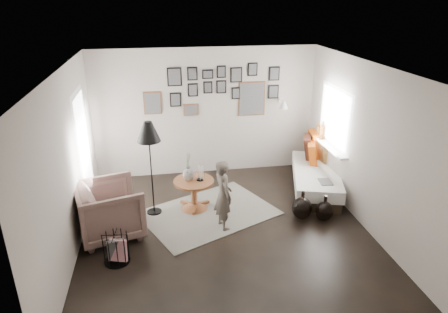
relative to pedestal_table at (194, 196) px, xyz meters
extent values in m
plane|color=black|center=(0.42, -0.83, -0.26)|extent=(4.80, 4.80, 0.00)
plane|color=#ACA297|center=(0.42, 1.57, 1.04)|extent=(4.50, 0.00, 4.50)
plane|color=#ACA297|center=(0.42, -3.23, 1.04)|extent=(4.50, 0.00, 4.50)
plane|color=#ACA297|center=(-1.83, -0.83, 1.04)|extent=(0.00, 4.80, 4.80)
plane|color=#ACA297|center=(2.67, -0.83, 1.04)|extent=(0.00, 4.80, 4.80)
plane|color=white|center=(0.42, -0.83, 2.34)|extent=(4.80, 4.80, 0.00)
plane|color=white|center=(-1.81, 0.37, 0.79)|extent=(0.00, 2.14, 2.14)
plane|color=white|center=(-1.81, 0.37, 0.79)|extent=(0.00, 1.88, 1.88)
plane|color=white|center=(-1.81, 0.37, 0.79)|extent=(0.00, 1.93, 1.93)
plane|color=white|center=(2.66, 0.37, 1.19)|extent=(0.00, 1.30, 1.30)
plane|color=white|center=(2.66, 0.37, 1.19)|extent=(0.00, 1.14, 1.14)
cube|color=white|center=(2.60, 0.37, 0.62)|extent=(0.15, 1.32, 0.04)
cylinder|color=#8C4C14|center=(2.60, 0.72, 0.78)|extent=(0.10, 0.10, 0.28)
cylinder|color=#8C4C14|center=(2.60, 0.89, 0.75)|extent=(0.08, 0.08, 0.22)
cube|color=brown|center=(-0.63, 1.55, 1.29)|extent=(0.35, 0.03, 0.45)
cube|color=black|center=(-0.63, 1.54, 1.29)|extent=(0.30, 0.01, 0.40)
cube|color=black|center=(-0.18, 1.55, 1.79)|extent=(0.28, 0.03, 0.36)
cube|color=black|center=(-0.18, 1.54, 1.79)|extent=(0.23, 0.01, 0.31)
cube|color=black|center=(-0.18, 1.55, 1.34)|extent=(0.22, 0.03, 0.28)
cube|color=black|center=(-0.18, 1.54, 1.34)|extent=(0.17, 0.01, 0.23)
cube|color=black|center=(0.17, 1.55, 1.84)|extent=(0.20, 0.03, 0.26)
cube|color=black|center=(0.17, 1.54, 1.84)|extent=(0.15, 0.01, 0.21)
cube|color=black|center=(0.17, 1.55, 1.52)|extent=(0.20, 0.03, 0.26)
cube|color=black|center=(0.17, 1.54, 1.52)|extent=(0.15, 0.01, 0.21)
cube|color=black|center=(0.47, 1.55, 1.82)|extent=(0.22, 0.03, 0.18)
cube|color=black|center=(0.47, 1.54, 1.82)|extent=(0.17, 0.01, 0.13)
cube|color=black|center=(0.47, 1.55, 1.56)|extent=(0.18, 0.03, 0.24)
cube|color=black|center=(0.47, 1.54, 1.56)|extent=(0.13, 0.01, 0.19)
cube|color=black|center=(0.74, 1.55, 1.86)|extent=(0.18, 0.03, 0.24)
cube|color=black|center=(0.74, 1.54, 1.86)|extent=(0.13, 0.01, 0.19)
cube|color=black|center=(0.74, 1.55, 1.56)|extent=(0.20, 0.03, 0.26)
cube|color=black|center=(0.74, 1.54, 1.56)|extent=(0.15, 0.01, 0.21)
cube|color=black|center=(1.04, 1.55, 1.79)|extent=(0.24, 0.03, 0.30)
cube|color=black|center=(1.04, 1.54, 1.79)|extent=(0.19, 0.01, 0.25)
cube|color=black|center=(1.04, 1.55, 1.42)|extent=(0.18, 0.03, 0.24)
cube|color=black|center=(1.04, 1.54, 1.42)|extent=(0.13, 0.01, 0.19)
cube|color=brown|center=(1.37, 1.55, 1.29)|extent=(0.55, 0.03, 0.70)
cube|color=black|center=(1.37, 1.54, 1.29)|extent=(0.50, 0.01, 0.65)
cube|color=black|center=(1.37, 1.55, 1.89)|extent=(0.20, 0.03, 0.26)
cube|color=black|center=(1.37, 1.54, 1.89)|extent=(0.15, 0.01, 0.21)
cube|color=black|center=(1.82, 1.55, 1.79)|extent=(0.22, 0.03, 0.28)
cube|color=black|center=(1.82, 1.54, 1.79)|extent=(0.17, 0.01, 0.23)
cube|color=black|center=(1.82, 1.55, 1.42)|extent=(0.22, 0.03, 0.28)
cube|color=black|center=(1.82, 1.54, 1.42)|extent=(0.17, 0.01, 0.23)
cube|color=brown|center=(0.12, 1.55, 1.12)|extent=(0.30, 0.03, 0.24)
cube|color=black|center=(0.12, 1.54, 1.12)|extent=(0.25, 0.01, 0.19)
cube|color=white|center=(1.97, 1.54, 1.24)|extent=(0.06, 0.04, 0.10)
cylinder|color=white|center=(1.97, 1.42, 1.26)|extent=(0.02, 0.24, 0.02)
cone|color=white|center=(1.97, 1.29, 1.20)|extent=(0.18, 0.18, 0.14)
cube|color=beige|center=(0.23, -0.21, -0.25)|extent=(2.59, 2.27, 0.01)
cone|color=brown|center=(0.00, 0.00, -0.21)|extent=(0.52, 0.52, 0.10)
cylinder|color=brown|center=(0.00, 0.00, 0.03)|extent=(0.11, 0.11, 0.40)
cylinder|color=brown|center=(0.00, 0.00, 0.28)|extent=(0.70, 0.70, 0.04)
ellipsoid|color=black|center=(-0.08, 0.02, 0.41)|extent=(0.20, 0.20, 0.22)
cylinder|color=black|center=(-0.08, 0.02, 0.54)|extent=(0.06, 0.06, 0.04)
cylinder|color=black|center=(0.11, 0.00, 0.31)|extent=(0.12, 0.12, 0.02)
cube|color=black|center=(2.38, 0.33, -0.15)|extent=(1.25, 1.96, 0.21)
cube|color=silver|center=(2.38, 0.33, 0.06)|extent=(1.33, 2.04, 0.23)
cube|color=#B1410A|center=(2.40, 1.08, 0.41)|extent=(0.30, 0.56, 0.53)
cube|color=#3A1B12|center=(2.26, 0.98, 0.38)|extent=(0.38, 0.52, 0.48)
cube|color=brown|center=(2.51, 0.83, 0.38)|extent=(0.22, 0.46, 0.46)
cube|color=#B1410A|center=(2.32, 0.70, 0.37)|extent=(0.35, 0.48, 0.44)
cube|color=black|center=(2.33, -0.22, 0.18)|extent=(0.24, 0.31, 0.02)
imported|color=brown|center=(-1.37, -0.59, 0.18)|extent=(1.17, 1.15, 0.87)
cube|color=beige|center=(-1.34, -0.54, 0.22)|extent=(0.48, 0.49, 0.18)
cylinder|color=black|center=(-0.71, -0.02, -0.24)|extent=(0.26, 0.26, 0.03)
cylinder|color=black|center=(-0.71, -0.02, 0.48)|extent=(0.02, 0.02, 1.47)
cone|color=black|center=(-0.71, -0.02, 1.24)|extent=(0.39, 0.39, 0.33)
cube|color=black|center=(-1.24, -1.32, -0.06)|extent=(0.26, 0.15, 0.33)
cube|color=beige|center=(-1.21, -1.34, -0.06)|extent=(0.26, 0.15, 0.33)
ellipsoid|color=black|center=(1.75, -0.64, -0.06)|extent=(0.34, 0.34, 0.39)
cylinder|color=black|center=(1.75, -0.64, 0.19)|extent=(0.06, 0.06, 0.12)
ellipsoid|color=black|center=(2.10, -0.76, -0.08)|extent=(0.30, 0.30, 0.34)
cylinder|color=black|center=(2.10, -0.76, 0.15)|extent=(0.06, 0.06, 0.12)
imported|color=#5C5248|center=(0.40, -0.69, 0.33)|extent=(0.38, 0.48, 1.17)
camera|label=1|loc=(-0.54, -6.21, 3.29)|focal=32.00mm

